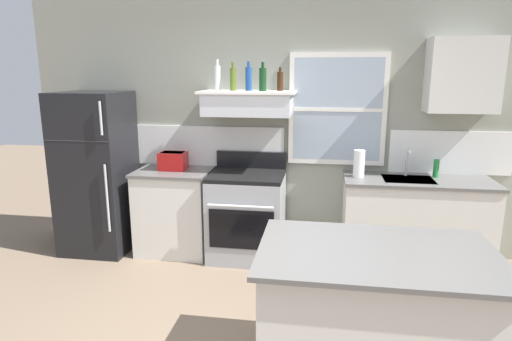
{
  "coord_description": "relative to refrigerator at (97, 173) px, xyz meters",
  "views": [
    {
      "loc": [
        0.51,
        -2.4,
        1.94
      ],
      "look_at": [
        -0.05,
        1.2,
        1.1
      ],
      "focal_mm": 30.37,
      "sensor_mm": 36.0,
      "label": 1
    }
  ],
  "objects": [
    {
      "name": "range_hood_shelf",
      "position": [
        1.65,
        0.12,
        0.76
      ],
      "size": [
        0.96,
        0.52,
        0.24
      ],
      "color": "silver"
    },
    {
      "name": "back_wall",
      "position": [
        1.93,
        0.39,
        0.49
      ],
      "size": [
        5.4,
        0.11,
        2.7
      ],
      "color": "gray",
      "rests_on": "ground_plane"
    },
    {
      "name": "upper_cabinet_right",
      "position": [
        3.7,
        0.2,
        1.04
      ],
      "size": [
        0.64,
        0.32,
        0.7
      ],
      "color": "silver"
    },
    {
      "name": "bottle_blue_liqueur",
      "position": [
        1.65,
        0.17,
        1.0
      ],
      "size": [
        0.07,
        0.07,
        0.29
      ],
      "color": "#1E478C",
      "rests_on": "range_hood_shelf"
    },
    {
      "name": "dish_soap_bottle",
      "position": [
        3.53,
        0.16,
        0.14
      ],
      "size": [
        0.06,
        0.06,
        0.18
      ],
      "primitive_type": "cylinder",
      "color": "#268C3F",
      "rests_on": "counter_right_with_sink"
    },
    {
      "name": "stove_range",
      "position": [
        1.65,
        0.02,
        -0.4
      ],
      "size": [
        0.76,
        0.69,
        1.09
      ],
      "color": "#9EA0A5",
      "rests_on": "ground_plane"
    },
    {
      "name": "bottle_brown_stout",
      "position": [
        1.97,
        0.16,
        0.98
      ],
      "size": [
        0.06,
        0.06,
        0.23
      ],
      "color": "#381E0F",
      "rests_on": "range_hood_shelf"
    },
    {
      "name": "bottle_clear_tall",
      "position": [
        1.32,
        0.16,
        1.01
      ],
      "size": [
        0.06,
        0.06,
        0.31
      ],
      "color": "silver",
      "rests_on": "range_hood_shelf"
    },
    {
      "name": "toaster",
      "position": [
        0.84,
        0.08,
        0.14
      ],
      "size": [
        0.3,
        0.2,
        0.19
      ],
      "color": "red",
      "rests_on": "counter_left_of_stove"
    },
    {
      "name": "kitchen_island",
      "position": [
        2.75,
        -1.79,
        -0.41
      ],
      "size": [
        1.4,
        0.9,
        0.91
      ],
      "color": "silver",
      "rests_on": "ground_plane"
    },
    {
      "name": "refrigerator",
      "position": [
        0.0,
        0.0,
        0.0
      ],
      "size": [
        0.7,
        0.72,
        1.73
      ],
      "color": "black",
      "rests_on": "ground_plane"
    },
    {
      "name": "bottle_olive_oil_square",
      "position": [
        1.49,
        0.14,
        1.0
      ],
      "size": [
        0.06,
        0.06,
        0.28
      ],
      "color": "#4C601E",
      "rests_on": "range_hood_shelf"
    },
    {
      "name": "bottle_dark_green_wine",
      "position": [
        1.81,
        0.06,
        1.0
      ],
      "size": [
        0.07,
        0.07,
        0.28
      ],
      "color": "#143819",
      "rests_on": "range_hood_shelf"
    },
    {
      "name": "paper_towel_roll",
      "position": [
        2.77,
        0.06,
        0.18
      ],
      "size": [
        0.11,
        0.11,
        0.27
      ],
      "primitive_type": "cylinder",
      "color": "white",
      "rests_on": "counter_right_with_sink"
    },
    {
      "name": "sink_faucet",
      "position": [
        3.25,
        0.16,
        0.22
      ],
      "size": [
        0.03,
        0.17,
        0.28
      ],
      "color": "silver",
      "rests_on": "counter_right_with_sink"
    },
    {
      "name": "counter_left_of_stove",
      "position": [
        0.85,
        0.06,
        -0.41
      ],
      "size": [
        0.79,
        0.63,
        0.91
      ],
      "color": "silver",
      "rests_on": "ground_plane"
    },
    {
      "name": "counter_right_with_sink",
      "position": [
        3.35,
        0.06,
        -0.41
      ],
      "size": [
        1.43,
        0.63,
        0.91
      ],
      "color": "silver",
      "rests_on": "ground_plane"
    }
  ]
}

